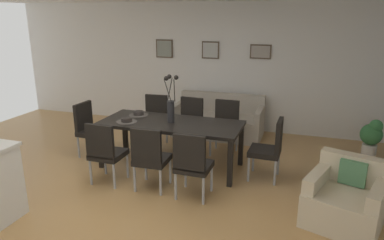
% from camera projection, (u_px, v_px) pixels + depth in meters
% --- Properties ---
extents(ground_plane, '(9.00, 9.00, 0.00)m').
position_uv_depth(ground_plane, '(141.00, 191.00, 4.94)').
color(ground_plane, tan).
extents(back_wall_panel, '(9.00, 0.10, 2.60)m').
position_uv_depth(back_wall_panel, '(207.00, 66.00, 7.52)').
color(back_wall_panel, silver).
rests_on(back_wall_panel, ground).
extents(dining_table, '(2.20, 0.92, 0.74)m').
position_uv_depth(dining_table, '(171.00, 126.00, 5.57)').
color(dining_table, black).
rests_on(dining_table, ground).
extents(dining_chair_near_left, '(0.44, 0.44, 0.92)m').
position_uv_depth(dining_chair_near_left, '(105.00, 150.00, 5.03)').
color(dining_chair_near_left, black).
rests_on(dining_chair_near_left, ground).
extents(dining_chair_near_right, '(0.47, 0.47, 0.92)m').
position_uv_depth(dining_chair_near_right, '(155.00, 118.00, 6.60)').
color(dining_chair_near_right, black).
rests_on(dining_chair_near_right, ground).
extents(dining_chair_far_left, '(0.45, 0.45, 0.92)m').
position_uv_depth(dining_chair_far_left, '(150.00, 156.00, 4.84)').
color(dining_chair_far_left, black).
rests_on(dining_chair_far_left, ground).
extents(dining_chair_far_right, '(0.47, 0.47, 0.92)m').
position_uv_depth(dining_chair_far_right, '(190.00, 121.00, 6.40)').
color(dining_chair_far_right, black).
rests_on(dining_chair_far_right, ground).
extents(dining_chair_mid_left, '(0.44, 0.44, 0.92)m').
position_uv_depth(dining_chair_mid_left, '(192.00, 162.00, 4.62)').
color(dining_chair_mid_left, black).
rests_on(dining_chair_mid_left, ground).
extents(dining_chair_mid_right, '(0.44, 0.44, 0.92)m').
position_uv_depth(dining_chair_mid_right, '(225.00, 124.00, 6.21)').
color(dining_chair_mid_right, black).
rests_on(dining_chair_mid_right, ground).
extents(dining_chair_head_west, '(0.46, 0.46, 0.92)m').
position_uv_depth(dining_chair_head_west, '(90.00, 127.00, 6.08)').
color(dining_chair_head_west, black).
rests_on(dining_chair_head_west, ground).
extents(dining_chair_head_east, '(0.45, 0.45, 0.92)m').
position_uv_depth(dining_chair_head_east, '(270.00, 146.00, 5.18)').
color(dining_chair_head_east, black).
rests_on(dining_chair_head_east, ground).
extents(centerpiece_vase, '(0.21, 0.23, 0.73)m').
position_uv_depth(centerpiece_vase, '(171.00, 104.00, 5.47)').
color(centerpiece_vase, '#232326').
rests_on(centerpiece_vase, dining_table).
extents(placemat_near_left, '(0.32, 0.32, 0.01)m').
position_uv_depth(placemat_near_left, '(127.00, 122.00, 5.56)').
color(placemat_near_left, '#4C4742').
rests_on(placemat_near_left, dining_table).
extents(bowl_near_left, '(0.17, 0.17, 0.07)m').
position_uv_depth(bowl_near_left, '(127.00, 119.00, 5.55)').
color(bowl_near_left, '#2D2826').
rests_on(bowl_near_left, dining_table).
extents(placemat_near_right, '(0.32, 0.32, 0.01)m').
position_uv_depth(placemat_near_right, '(139.00, 115.00, 5.94)').
color(placemat_near_right, '#4C4742').
rests_on(placemat_near_right, dining_table).
extents(bowl_near_right, '(0.17, 0.17, 0.07)m').
position_uv_depth(bowl_near_right, '(139.00, 113.00, 5.93)').
color(bowl_near_right, '#2D2826').
rests_on(bowl_near_right, dining_table).
extents(sofa, '(1.74, 0.84, 0.80)m').
position_uv_depth(sofa, '(219.00, 121.00, 7.19)').
color(sofa, '#B2A899').
rests_on(sofa, ground).
extents(armchair, '(1.01, 1.01, 0.75)m').
position_uv_depth(armchair, '(346.00, 200.00, 4.14)').
color(armchair, beige).
rests_on(armchair, ground).
extents(framed_picture_left, '(0.38, 0.03, 0.38)m').
position_uv_depth(framed_picture_left, '(164.00, 49.00, 7.65)').
color(framed_picture_left, '#473828').
extents(framed_picture_center, '(0.36, 0.03, 0.35)m').
position_uv_depth(framed_picture_center, '(210.00, 50.00, 7.34)').
color(framed_picture_center, '#473828').
extents(framed_picture_right, '(0.41, 0.03, 0.28)m').
position_uv_depth(framed_picture_right, '(261.00, 52.00, 7.03)').
color(framed_picture_right, '#473828').
extents(potted_plant, '(0.36, 0.36, 0.67)m').
position_uv_depth(potted_plant, '(371.00, 136.00, 6.04)').
color(potted_plant, silver).
rests_on(potted_plant, ground).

